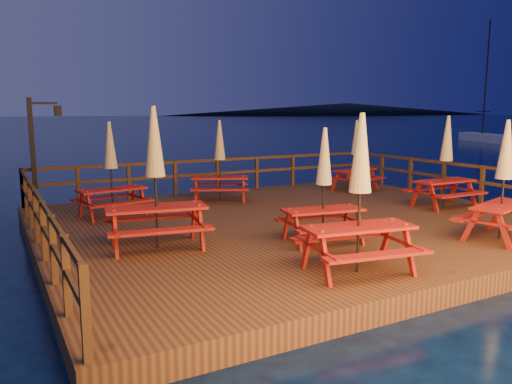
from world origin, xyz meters
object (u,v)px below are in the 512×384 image
Objects in this scene: lamp_post at (38,143)px; picnic_table_1 at (356,154)px; sailboat at (487,138)px; picnic_table_0 at (360,191)px; picnic_table_2 at (220,159)px.

lamp_post reaches higher than picnic_table_1.
picnic_table_1 is at bearing -128.71° from sailboat.
picnic_table_1 is at bearing 60.23° from picnic_table_0.
picnic_table_2 is at bearing -14.66° from lamp_post.
sailboat is 4.99× the size of picnic_table_1.
picnic_table_1 is 0.98× the size of picnic_table_2.
picnic_table_2 is (0.73, 7.15, -0.13)m from picnic_table_0.
picnic_table_0 is at bearing -70.16° from picnic_table_2.
lamp_post is 1.28× the size of picnic_table_1.
sailboat reaches higher than picnic_table_0.
lamp_post is 1.14× the size of picnic_table_0.
sailboat is at bearing 43.98° from picnic_table_0.
picnic_table_0 is at bearing -124.91° from sailboat.
lamp_post is at bearing 155.34° from picnic_table_1.
lamp_post is at bearing 125.18° from picnic_table_0.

